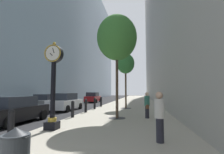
% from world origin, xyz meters
% --- Properties ---
extents(ground_plane, '(110.00, 110.00, 0.00)m').
position_xyz_m(ground_plane, '(0.00, 27.00, 0.00)').
color(ground_plane, '#262628').
rests_on(ground_plane, ground).
extents(sidewalk_right, '(7.00, 80.00, 0.14)m').
position_xyz_m(sidewalk_right, '(3.50, 30.00, 0.07)').
color(sidewalk_right, '#ADA593').
rests_on(sidewalk_right, ground).
extents(building_block_left, '(9.00, 80.00, 31.75)m').
position_xyz_m(building_block_left, '(-12.07, 30.00, 15.87)').
color(building_block_left, '#849EB2').
rests_on(building_block_left, ground).
extents(street_clock, '(0.84, 0.55, 4.08)m').
position_xyz_m(street_clock, '(0.76, 5.70, 2.37)').
color(street_clock, black).
rests_on(street_clock, sidewalk_right).
extents(bollard_nearest, '(0.22, 0.22, 1.11)m').
position_xyz_m(bollard_nearest, '(0.26, 3.75, 0.72)').
color(bollard_nearest, black).
rests_on(bollard_nearest, sidewalk_right).
extents(bollard_third, '(0.22, 0.22, 1.11)m').
position_xyz_m(bollard_third, '(0.26, 9.35, 0.72)').
color(bollard_third, black).
rests_on(bollard_third, sidewalk_right).
extents(bollard_fourth, '(0.22, 0.22, 1.11)m').
position_xyz_m(bollard_fourth, '(0.26, 12.15, 0.72)').
color(bollard_fourth, black).
rests_on(bollard_fourth, sidewalk_right).
extents(bollard_fifth, '(0.22, 0.22, 1.11)m').
position_xyz_m(bollard_fifth, '(0.26, 14.95, 0.72)').
color(bollard_fifth, black).
rests_on(bollard_fifth, sidewalk_right).
extents(bollard_sixth, '(0.22, 0.22, 1.11)m').
position_xyz_m(bollard_sixth, '(0.26, 17.75, 0.72)').
color(bollard_sixth, black).
rests_on(bollard_sixth, sidewalk_right).
extents(street_tree_near, '(2.68, 2.68, 6.88)m').
position_xyz_m(street_tree_near, '(3.25, 9.45, 5.45)').
color(street_tree_near, '#333335').
rests_on(street_tree_near, sidewalk_right).
extents(street_tree_mid_near, '(1.84, 1.84, 5.70)m').
position_xyz_m(street_tree_mid_near, '(3.25, 16.09, 4.72)').
color(street_tree_mid_near, '#333335').
rests_on(street_tree_mid_near, sidewalk_right).
extents(pedestrian_walking, '(0.36, 0.47, 1.68)m').
position_xyz_m(pedestrian_walking, '(5.18, 9.76, 1.02)').
color(pedestrian_walking, '#23232D').
rests_on(pedestrian_walking, sidewalk_right).
extents(pedestrian_by_clock, '(0.47, 0.47, 1.72)m').
position_xyz_m(pedestrian_by_clock, '(5.42, 4.41, 1.05)').
color(pedestrian_by_clock, '#23232D').
rests_on(pedestrian_by_clock, sidewalk_right).
extents(car_red_near, '(2.14, 4.06, 1.71)m').
position_xyz_m(car_red_near, '(-3.35, 26.98, 0.83)').
color(car_red_near, '#AD191E').
rests_on(car_red_near, ground).
extents(car_white_mid, '(2.20, 4.45, 1.70)m').
position_xyz_m(car_white_mid, '(-2.57, 14.37, 0.82)').
color(car_white_mid, silver).
rests_on(car_white_mid, ground).
extents(car_black_far, '(2.17, 4.38, 1.57)m').
position_xyz_m(car_black_far, '(-2.59, 7.42, 0.77)').
color(car_black_far, black).
rests_on(car_black_far, ground).
extents(car_grey_trailing, '(2.10, 4.18, 1.57)m').
position_xyz_m(car_grey_trailing, '(-5.41, 15.76, 0.77)').
color(car_grey_trailing, slate).
rests_on(car_grey_trailing, ground).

